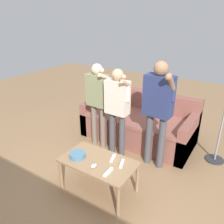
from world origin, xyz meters
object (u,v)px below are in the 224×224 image
object	(u,v)px
game_remote_wand_spare	(108,172)
coffee_table	(98,165)
player_center	(117,104)
game_remote_nunchuk	(94,166)
player_left	(98,96)
player_right	(158,104)
couch	(139,124)
game_remote_wand_far	(113,158)
snack_bowl	(77,155)
game_remote_wand_near	(122,163)

from	to	relation	value
game_remote_wand_spare	coffee_table	bearing A→B (deg)	150.68
player_center	game_remote_nunchuk	bearing A→B (deg)	-74.91
player_left	player_right	bearing A→B (deg)	-0.80
couch	game_remote_wand_spare	bearing A→B (deg)	-75.98
player_left	player_center	xyz separation A→B (m)	(0.43, -0.10, -0.01)
game_remote_wand_far	game_remote_wand_spare	xyz separation A→B (m)	(0.10, -0.26, -0.00)
game_remote_nunchuk	snack_bowl	bearing A→B (deg)	169.07
game_remote_wand_far	game_remote_wand_spare	size ratio (longest dim) A/B	0.94
couch	player_center	size ratio (longest dim) A/B	1.37
game_remote_nunchuk	player_left	size ratio (longest dim) A/B	0.06
player_left	game_remote_wand_near	bearing A→B (deg)	-40.98
coffee_table	game_remote_wand_far	bearing A→B (deg)	43.80
snack_bowl	coffee_table	bearing A→B (deg)	15.33
couch	snack_bowl	world-z (taller)	couch
coffee_table	player_left	bearing A→B (deg)	125.82
snack_bowl	player_right	world-z (taller)	player_right
couch	snack_bowl	xyz separation A→B (m)	(-0.10, -1.58, 0.19)
player_right	game_remote_nunchuk	bearing A→B (deg)	-108.58
snack_bowl	player_left	world-z (taller)	player_left
game_remote_nunchuk	game_remote_wand_far	distance (m)	0.28
couch	game_remote_wand_far	xyz separation A→B (m)	(0.31, -1.38, 0.17)
snack_bowl	player_center	world-z (taller)	player_center
coffee_table	game_remote_nunchuk	world-z (taller)	game_remote_nunchuk
game_remote_nunchuk	game_remote_wand_far	bearing A→B (deg)	68.23
player_left	snack_bowl	bearing A→B (deg)	-68.64
coffee_table	player_left	xyz separation A→B (m)	(-0.66, 0.91, 0.51)
coffee_table	player_center	xyz separation A→B (m)	(-0.23, 0.81, 0.50)
player_center	game_remote_wand_near	xyz separation A→B (m)	(0.51, -0.72, -0.43)
couch	game_remote_wand_spare	world-z (taller)	couch
player_left	game_remote_wand_far	world-z (taller)	player_left
player_right	coffee_table	bearing A→B (deg)	-112.68
couch	player_left	distance (m)	0.98
coffee_table	snack_bowl	world-z (taller)	snack_bowl
snack_bowl	game_remote_wand_near	world-z (taller)	snack_bowl
player_left	game_remote_wand_spare	size ratio (longest dim) A/B	8.74
player_center	couch	bearing A→B (deg)	85.85
player_left	player_center	size ratio (longest dim) A/B	1.01
snack_bowl	game_remote_nunchuk	bearing A→B (deg)	-10.93
player_center	snack_bowl	bearing A→B (deg)	-92.98
game_remote_wand_near	game_remote_wand_spare	xyz separation A→B (m)	(-0.05, -0.22, -0.00)
coffee_table	game_remote_wand_spare	distance (m)	0.28
coffee_table	player_left	size ratio (longest dim) A/B	0.65
game_remote_nunchuk	couch	bearing A→B (deg)	97.11
snack_bowl	player_left	xyz separation A→B (m)	(-0.38, 0.98, 0.42)
game_remote_nunchuk	player_center	bearing A→B (deg)	105.09
coffee_table	game_remote_wand_spare	bearing A→B (deg)	-29.32
couch	game_remote_wand_spare	xyz separation A→B (m)	(0.41, -1.63, 0.17)
game_remote_wand_near	game_remote_nunchuk	bearing A→B (deg)	-138.36
coffee_table	player_right	xyz separation A→B (m)	(0.37, 0.90, 0.60)
game_remote_wand_near	coffee_table	bearing A→B (deg)	-161.68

